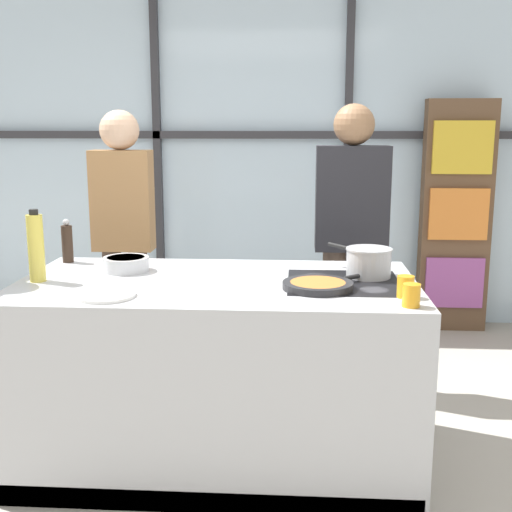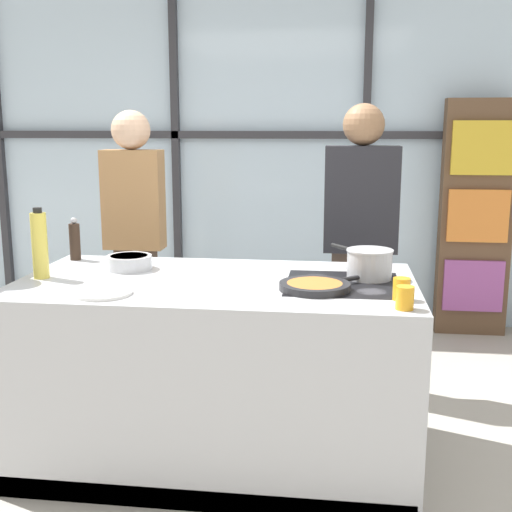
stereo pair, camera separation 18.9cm
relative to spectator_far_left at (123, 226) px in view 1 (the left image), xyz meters
name	(u,v)px [view 1 (the left image)]	position (x,y,z in m)	size (l,w,h in m)	color
ground_plane	(219,456)	(0.70, -0.95, -1.00)	(18.00, 18.00, 0.00)	#ADA89E
back_window_wall	(252,152)	(0.70, 1.40, 0.40)	(6.40, 0.10, 2.80)	silver
bookshelf	(456,217)	(2.32, 1.22, -0.10)	(0.53, 0.19, 1.81)	brown
demo_island	(218,371)	(0.70, -0.95, -0.56)	(1.87, 0.98, 0.90)	#B7BABF
spectator_far_left	(123,226)	(0.00, 0.00, 0.00)	(0.37, 0.24, 1.70)	#47382D
spectator_center_left	(351,229)	(1.40, 0.00, -0.01)	(0.43, 0.24, 1.74)	#47382D
frying_pan	(319,285)	(1.18, -1.07, -0.09)	(0.48, 0.43, 0.03)	#232326
saucepan	(368,262)	(1.42, -0.83, -0.03)	(0.30, 0.35, 0.14)	silver
white_plate	(106,295)	(0.26, -1.27, -0.10)	(0.25, 0.25, 0.01)	white
mixing_bowl	(126,263)	(0.22, -0.78, -0.07)	(0.23, 0.23, 0.07)	silver
oil_bottle	(36,247)	(-0.13, -1.02, 0.05)	(0.07, 0.07, 0.34)	#E0CC4C
pepper_grinder	(67,243)	(-0.14, -0.59, 0.00)	(0.06, 0.06, 0.23)	#332319
juice_glass_near	(411,295)	(1.53, -1.34, -0.06)	(0.07, 0.07, 0.09)	orange
juice_glass_far	(406,287)	(1.53, -1.20, -0.06)	(0.07, 0.07, 0.09)	orange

